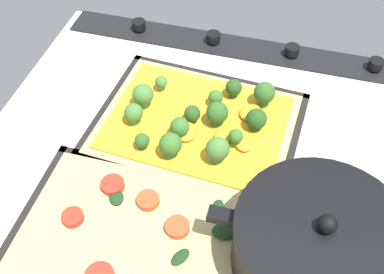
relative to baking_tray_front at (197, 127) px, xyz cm
name	(u,v)px	position (x,y,z in cm)	size (l,w,h in cm)	color
ground_plane	(216,173)	(-5.18, 7.11, -1.87)	(79.19, 68.04, 3.00)	silver
stove_control_panel	(252,48)	(-5.18, -23.41, 0.18)	(76.02, 7.00, 2.60)	black
baking_tray_front	(197,127)	(0.00, 0.00, 0.00)	(35.73, 29.04, 1.30)	black
broccoli_pizza	(199,122)	(-0.50, 0.26, 1.79)	(33.17, 26.48, 6.02)	tan
baking_tray_back	(141,247)	(1.65, 23.70, 0.00)	(36.86, 26.61, 1.30)	black
veggie_pizza_back	(141,243)	(1.72, 23.46, 0.68)	(34.45, 24.20, 1.90)	tan
cooking_pot	(317,249)	(-21.31, 20.31, 4.63)	(28.94, 22.18, 12.30)	black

